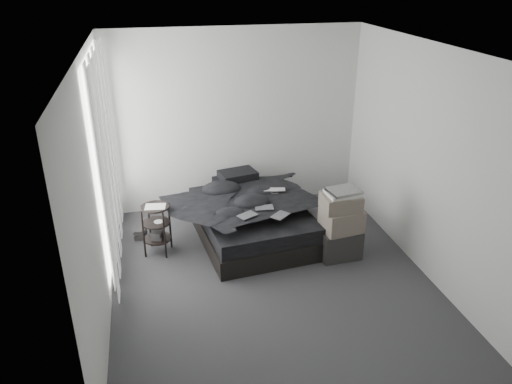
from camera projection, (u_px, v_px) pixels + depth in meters
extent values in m
cube|color=#353538|center=(271.00, 278.00, 5.83)|extent=(3.60, 4.20, 0.01)
cube|color=white|center=(274.00, 50.00, 4.74)|extent=(3.60, 4.20, 0.01)
cube|color=silver|center=(236.00, 120.00, 7.14)|extent=(3.60, 0.01, 2.60)
cube|color=silver|center=(349.00, 291.00, 3.42)|extent=(3.60, 0.01, 2.60)
cube|color=silver|center=(96.00, 191.00, 4.92)|extent=(0.01, 4.20, 2.60)
cube|color=silver|center=(426.00, 162.00, 5.64)|extent=(0.01, 4.20, 2.60)
cube|color=white|center=(103.00, 155.00, 5.70)|extent=(0.02, 2.00, 2.30)
cube|color=white|center=(108.00, 161.00, 5.74)|extent=(0.06, 2.12, 2.48)
cube|color=black|center=(252.00, 228.00, 6.68)|extent=(1.55, 1.94, 0.24)
cube|color=black|center=(252.00, 213.00, 6.59)|extent=(1.49, 1.88, 0.19)
imported|color=black|center=(253.00, 201.00, 6.47)|extent=(1.49, 1.67, 0.21)
cube|color=black|center=(233.00, 183.00, 7.11)|extent=(0.58, 0.42, 0.12)
cube|color=black|center=(238.00, 175.00, 7.06)|extent=(0.57, 0.45, 0.11)
imported|color=silver|center=(275.00, 187.00, 6.59)|extent=(0.32, 0.24, 0.02)
cube|color=black|center=(247.00, 210.00, 5.98)|extent=(0.27, 0.24, 0.01)
cube|color=black|center=(264.00, 202.00, 6.17)|extent=(0.24, 0.17, 0.01)
cube|color=black|center=(280.00, 210.00, 5.97)|extent=(0.27, 0.26, 0.01)
cylinder|color=black|center=(157.00, 230.00, 6.22)|extent=(0.44, 0.44, 0.64)
cube|color=white|center=(155.00, 207.00, 6.08)|extent=(0.27, 0.22, 0.01)
cube|color=black|center=(141.00, 233.00, 6.66)|extent=(0.17, 0.21, 0.13)
cube|color=black|center=(338.00, 243.00, 6.21)|extent=(0.52, 0.42, 0.37)
cube|color=#685E52|center=(342.00, 220.00, 6.07)|extent=(0.51, 0.42, 0.28)
cube|color=#685E52|center=(341.00, 202.00, 5.97)|extent=(0.45, 0.36, 0.19)
cube|color=silver|center=(342.00, 193.00, 5.93)|extent=(0.40, 0.33, 0.04)
cube|color=silver|center=(344.00, 191.00, 5.90)|extent=(0.41, 0.35, 0.03)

